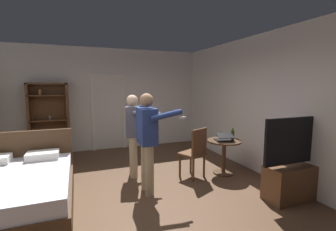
{
  "coord_description": "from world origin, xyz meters",
  "views": [
    {
      "loc": [
        -0.81,
        -3.54,
        1.81
      ],
      "look_at": [
        0.77,
        0.53,
        1.25
      ],
      "focal_mm": 25.23,
      "sensor_mm": 36.0,
      "label": 1
    }
  ],
  "objects_px": {
    "wooden_chair": "(195,151)",
    "suitcase_dark": "(52,159)",
    "bookshelf": "(49,117)",
    "side_table": "(224,151)",
    "laptop": "(224,138)",
    "tv_flatscreen": "(293,174)",
    "bed": "(10,193)",
    "person_blue_shirt": "(148,136)",
    "bottle_on_table": "(233,135)",
    "person_striped_shirt": "(133,130)"
  },
  "relations": [
    {
      "from": "tv_flatscreen",
      "to": "wooden_chair",
      "type": "xyz_separation_m",
      "value": [
        -1.05,
        1.34,
        0.13
      ]
    },
    {
      "from": "bookshelf",
      "to": "side_table",
      "type": "relative_size",
      "value": 2.68
    },
    {
      "from": "person_blue_shirt",
      "to": "suitcase_dark",
      "type": "xyz_separation_m",
      "value": [
        -1.64,
        1.89,
        -0.76
      ]
    },
    {
      "from": "tv_flatscreen",
      "to": "wooden_chair",
      "type": "height_order",
      "value": "tv_flatscreen"
    },
    {
      "from": "person_blue_shirt",
      "to": "bed",
      "type": "bearing_deg",
      "value": 178.24
    },
    {
      "from": "bottle_on_table",
      "to": "person_blue_shirt",
      "type": "height_order",
      "value": "person_blue_shirt"
    },
    {
      "from": "bed",
      "to": "suitcase_dark",
      "type": "relative_size",
      "value": 4.23
    },
    {
      "from": "tv_flatscreen",
      "to": "wooden_chair",
      "type": "relative_size",
      "value": 1.34
    },
    {
      "from": "tv_flatscreen",
      "to": "side_table",
      "type": "relative_size",
      "value": 1.9
    },
    {
      "from": "wooden_chair",
      "to": "person_blue_shirt",
      "type": "distance_m",
      "value": 1.16
    },
    {
      "from": "tv_flatscreen",
      "to": "bookshelf",
      "type": "bearing_deg",
      "value": 133.72
    },
    {
      "from": "laptop",
      "to": "person_striped_shirt",
      "type": "distance_m",
      "value": 1.82
    },
    {
      "from": "wooden_chair",
      "to": "suitcase_dark",
      "type": "relative_size",
      "value": 2.06
    },
    {
      "from": "bed",
      "to": "laptop",
      "type": "xyz_separation_m",
      "value": [
        3.67,
        0.16,
        0.45
      ]
    },
    {
      "from": "tv_flatscreen",
      "to": "laptop",
      "type": "distance_m",
      "value": 1.4
    },
    {
      "from": "bed",
      "to": "side_table",
      "type": "distance_m",
      "value": 3.72
    },
    {
      "from": "tv_flatscreen",
      "to": "side_table",
      "type": "distance_m",
      "value": 1.39
    },
    {
      "from": "bookshelf",
      "to": "bottle_on_table",
      "type": "xyz_separation_m",
      "value": [
        3.57,
        -2.75,
        -0.2
      ]
    },
    {
      "from": "side_table",
      "to": "person_blue_shirt",
      "type": "bearing_deg",
      "value": -171.24
    },
    {
      "from": "person_striped_shirt",
      "to": "laptop",
      "type": "bearing_deg",
      "value": -19.27
    },
    {
      "from": "laptop",
      "to": "bottle_on_table",
      "type": "bearing_deg",
      "value": -11.92
    },
    {
      "from": "tv_flatscreen",
      "to": "suitcase_dark",
      "type": "distance_m",
      "value": 4.77
    },
    {
      "from": "laptop",
      "to": "wooden_chair",
      "type": "relative_size",
      "value": 0.4
    },
    {
      "from": "laptop",
      "to": "person_blue_shirt",
      "type": "distance_m",
      "value": 1.68
    },
    {
      "from": "bookshelf",
      "to": "person_striped_shirt",
      "type": "distance_m",
      "value": 2.7
    },
    {
      "from": "bottle_on_table",
      "to": "person_blue_shirt",
      "type": "distance_m",
      "value": 1.85
    },
    {
      "from": "bed",
      "to": "wooden_chair",
      "type": "xyz_separation_m",
      "value": [
        3.05,
        0.21,
        0.24
      ]
    },
    {
      "from": "bookshelf",
      "to": "side_table",
      "type": "bearing_deg",
      "value": -37.9
    },
    {
      "from": "wooden_chair",
      "to": "person_blue_shirt",
      "type": "xyz_separation_m",
      "value": [
        -1.04,
        -0.27,
        0.43
      ]
    },
    {
      "from": "suitcase_dark",
      "to": "laptop",
      "type": "bearing_deg",
      "value": -37.86
    },
    {
      "from": "side_table",
      "to": "bottle_on_table",
      "type": "relative_size",
      "value": 2.7
    },
    {
      "from": "tv_flatscreen",
      "to": "side_table",
      "type": "bearing_deg",
      "value": 106.52
    },
    {
      "from": "bed",
      "to": "person_blue_shirt",
      "type": "distance_m",
      "value": 2.12
    },
    {
      "from": "suitcase_dark",
      "to": "person_striped_shirt",
      "type": "bearing_deg",
      "value": -45.07
    },
    {
      "from": "side_table",
      "to": "person_blue_shirt",
      "type": "xyz_separation_m",
      "value": [
        -1.7,
        -0.26,
        0.5
      ]
    },
    {
      "from": "bed",
      "to": "laptop",
      "type": "bearing_deg",
      "value": 2.46
    },
    {
      "from": "side_table",
      "to": "person_blue_shirt",
      "type": "distance_m",
      "value": 1.79
    },
    {
      "from": "bookshelf",
      "to": "wooden_chair",
      "type": "xyz_separation_m",
      "value": [
        2.77,
        -2.66,
        -0.47
      ]
    },
    {
      "from": "bed",
      "to": "side_table",
      "type": "relative_size",
      "value": 2.91
    },
    {
      "from": "laptop",
      "to": "bottle_on_table",
      "type": "height_order",
      "value": "bottle_on_table"
    },
    {
      "from": "bed",
      "to": "person_striped_shirt",
      "type": "bearing_deg",
      "value": 21.09
    },
    {
      "from": "suitcase_dark",
      "to": "side_table",
      "type": "bearing_deg",
      "value": -37.0
    },
    {
      "from": "tv_flatscreen",
      "to": "suitcase_dark",
      "type": "height_order",
      "value": "tv_flatscreen"
    },
    {
      "from": "laptop",
      "to": "side_table",
      "type": "bearing_deg",
      "value": 46.23
    },
    {
      "from": "laptop",
      "to": "suitcase_dark",
      "type": "relative_size",
      "value": 0.81
    },
    {
      "from": "bookshelf",
      "to": "tv_flatscreen",
      "type": "relative_size",
      "value": 1.41
    },
    {
      "from": "side_table",
      "to": "person_striped_shirt",
      "type": "bearing_deg",
      "value": 162.38
    },
    {
      "from": "bookshelf",
      "to": "bottle_on_table",
      "type": "bearing_deg",
      "value": -37.61
    },
    {
      "from": "tv_flatscreen",
      "to": "person_striped_shirt",
      "type": "xyz_separation_m",
      "value": [
        -2.15,
        1.89,
        0.52
      ]
    },
    {
      "from": "side_table",
      "to": "bottle_on_table",
      "type": "distance_m",
      "value": 0.37
    }
  ]
}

